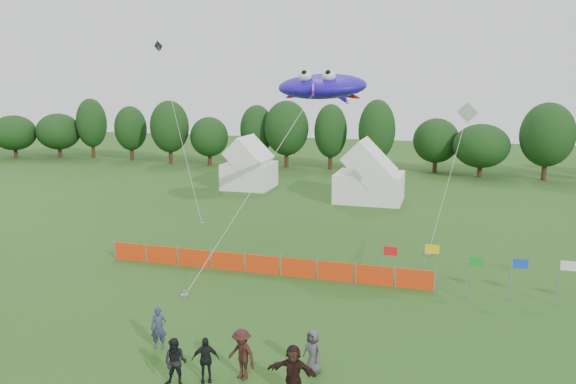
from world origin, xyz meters
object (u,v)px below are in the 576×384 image
(barrier_fence, at_px, (262,265))
(spectator_e, at_px, (313,351))
(tent_right, at_px, (369,178))
(spectator_b, at_px, (175,363))
(spectator_d, at_px, (205,359))
(tent_left, at_px, (249,167))
(spectator_c, at_px, (242,354))
(stingray_kite, at_px, (324,87))
(spectator_a, at_px, (159,328))
(spectator_f, at_px, (293,371))

(barrier_fence, xyz_separation_m, spectator_e, (5.11, -9.30, 0.31))
(barrier_fence, height_order, spectator_e, spectator_e)
(tent_right, height_order, barrier_fence, tent_right)
(spectator_e, bearing_deg, spectator_b, -124.65)
(spectator_d, bearing_deg, spectator_b, -171.16)
(tent_left, distance_m, barrier_fence, 24.52)
(spectator_c, bearing_deg, stingray_kite, 117.90)
(spectator_b, distance_m, spectator_e, 4.75)
(tent_right, distance_m, spectator_e, 29.32)
(spectator_a, height_order, spectator_b, spectator_b)
(barrier_fence, distance_m, spectator_e, 10.62)
(spectator_d, bearing_deg, barrier_fence, 74.67)
(spectator_b, distance_m, spectator_c, 2.24)
(tent_right, height_order, spectator_c, tent_right)
(spectator_d, bearing_deg, tent_right, 63.64)
(barrier_fence, distance_m, spectator_c, 10.79)
(tent_left, xyz_separation_m, spectator_a, (8.06, -31.93, -1.17))
(spectator_d, relative_size, spectator_f, 0.90)
(spectator_b, relative_size, spectator_f, 0.94)
(tent_left, bearing_deg, spectator_e, -66.11)
(spectator_a, bearing_deg, tent_right, 61.95)
(spectator_a, height_order, spectator_f, spectator_f)
(tent_left, distance_m, tent_right, 12.24)
(spectator_e, bearing_deg, spectator_d, -126.29)
(tent_right, xyz_separation_m, spectator_c, (0.02, -30.30, -1.12))
(barrier_fence, xyz_separation_m, spectator_f, (4.86, -10.98, 0.40))
(spectator_e, bearing_deg, stingray_kite, 130.27)
(spectator_a, distance_m, spectator_c, 4.04)
(tent_right, relative_size, stingray_kite, 0.29)
(spectator_b, relative_size, spectator_e, 1.05)
(barrier_fence, relative_size, spectator_b, 10.59)
(spectator_c, distance_m, spectator_f, 2.09)
(spectator_f, height_order, stingray_kite, stingray_kite)
(stingray_kite, bearing_deg, barrier_fence, -100.49)
(barrier_fence, xyz_separation_m, spectator_d, (1.72, -10.91, 0.30))
(spectator_d, relative_size, spectator_e, 1.00)
(spectator_d, height_order, spectator_e, spectator_e)
(spectator_b, xyz_separation_m, spectator_e, (4.23, 2.16, -0.04))
(barrier_fence, bearing_deg, spectator_e, -61.21)
(barrier_fence, height_order, spectator_c, spectator_c)
(tent_right, relative_size, spectator_d, 3.54)
(spectator_e, height_order, stingray_kite, stingray_kite)
(spectator_c, xyz_separation_m, spectator_d, (-1.13, -0.51, -0.11))
(barrier_fence, bearing_deg, spectator_c, -74.65)
(spectator_c, height_order, spectator_e, spectator_c)
(tent_right, xyz_separation_m, spectator_e, (2.28, -29.21, -1.22))
(tent_left, distance_m, spectator_f, 36.49)
(spectator_c, distance_m, stingray_kite, 20.41)
(barrier_fence, distance_m, spectator_a, 9.26)
(spectator_c, bearing_deg, spectator_e, 49.42)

